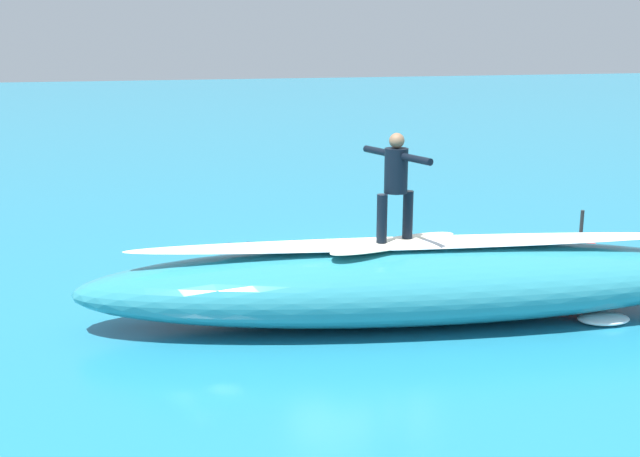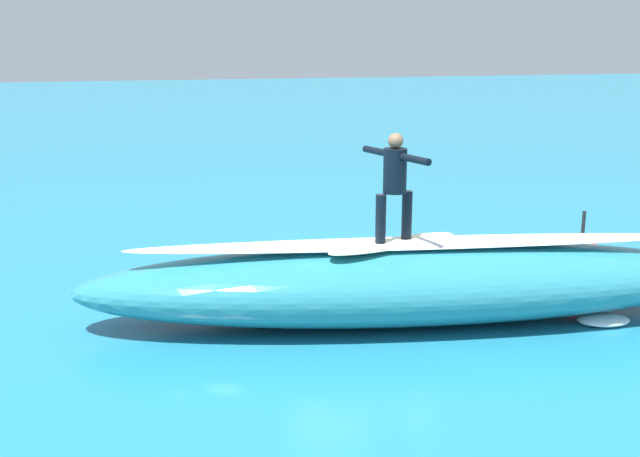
{
  "view_description": "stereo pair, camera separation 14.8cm",
  "coord_description": "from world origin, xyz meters",
  "px_view_note": "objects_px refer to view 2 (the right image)",
  "views": [
    {
      "loc": [
        3.89,
        12.8,
        4.26
      ],
      "look_at": [
        0.75,
        0.45,
        1.06
      ],
      "focal_mm": 44.21,
      "sensor_mm": 36.0,
      "label": 1
    },
    {
      "loc": [
        3.75,
        12.84,
        4.26
      ],
      "look_at": [
        0.75,
        0.45,
        1.06
      ],
      "focal_mm": 44.21,
      "sensor_mm": 36.0,
      "label": 2
    }
  ],
  "objects_px": {
    "surfer_riding": "(395,179)",
    "buoy_marker": "(581,252)",
    "surfboard_paddling": "(263,261)",
    "surfboard_riding": "(393,243)",
    "surfer_paddling": "(258,251)"
  },
  "relations": [
    {
      "from": "surfer_riding",
      "to": "buoy_marker",
      "type": "xyz_separation_m",
      "value": [
        -4.2,
        -1.67,
        -1.85
      ]
    },
    {
      "from": "surfer_riding",
      "to": "buoy_marker",
      "type": "bearing_deg",
      "value": -176.62
    },
    {
      "from": "buoy_marker",
      "to": "surfboard_paddling",
      "type": "bearing_deg",
      "value": -17.5
    },
    {
      "from": "buoy_marker",
      "to": "surfboard_riding",
      "type": "bearing_deg",
      "value": 21.63
    },
    {
      "from": "buoy_marker",
      "to": "surfer_paddling",
      "type": "bearing_deg",
      "value": -18.19
    },
    {
      "from": "surfer_riding",
      "to": "surfer_paddling",
      "type": "height_order",
      "value": "surfer_riding"
    },
    {
      "from": "surfer_paddling",
      "to": "buoy_marker",
      "type": "distance_m",
      "value": 5.97
    },
    {
      "from": "surfboard_riding",
      "to": "surfer_paddling",
      "type": "distance_m",
      "value": 3.95
    },
    {
      "from": "surfboard_riding",
      "to": "surfer_riding",
      "type": "height_order",
      "value": "surfer_riding"
    },
    {
      "from": "surfboard_riding",
      "to": "buoy_marker",
      "type": "bearing_deg",
      "value": -176.62
    },
    {
      "from": "surfboard_paddling",
      "to": "surfer_paddling",
      "type": "height_order",
      "value": "surfer_paddling"
    },
    {
      "from": "surfer_riding",
      "to": "surfboard_paddling",
      "type": "bearing_deg",
      "value": -86.04
    },
    {
      "from": "surfboard_riding",
      "to": "surfer_riding",
      "type": "bearing_deg",
      "value": -99.37
    },
    {
      "from": "surfboard_paddling",
      "to": "surfer_paddling",
      "type": "relative_size",
      "value": 1.74
    },
    {
      "from": "surfboard_paddling",
      "to": "buoy_marker",
      "type": "height_order",
      "value": "buoy_marker"
    }
  ]
}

